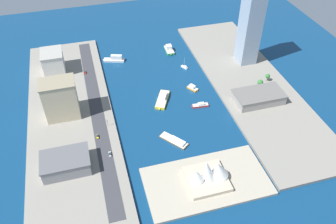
% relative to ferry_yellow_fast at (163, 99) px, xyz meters
% --- Properties ---
extents(ground_plane, '(440.00, 440.00, 0.00)m').
position_rel_ferry_yellow_fast_xyz_m(ground_plane, '(-2.63, -2.16, -1.94)').
color(ground_plane, navy).
extents(quay_west, '(70.00, 240.00, 2.45)m').
position_rel_ferry_yellow_fast_xyz_m(quay_west, '(-86.51, -2.16, -0.71)').
color(quay_west, gray).
rests_on(quay_west, ground_plane).
extents(quay_east, '(70.00, 240.00, 2.45)m').
position_rel_ferry_yellow_fast_xyz_m(quay_east, '(81.26, -2.16, -0.71)').
color(quay_east, gray).
rests_on(quay_east, ground_plane).
extents(peninsula_point, '(86.83, 46.56, 2.00)m').
position_rel_ferry_yellow_fast_xyz_m(peninsula_point, '(-6.10, 96.39, -0.94)').
color(peninsula_point, '#A89E89').
rests_on(peninsula_point, ground_plane).
extents(road_strip, '(11.11, 228.00, 0.15)m').
position_rel_ferry_yellow_fast_xyz_m(road_strip, '(59.17, -2.16, 0.59)').
color(road_strip, '#38383D').
rests_on(road_strip, quay_east).
extents(ferry_yellow_fast, '(19.00, 26.79, 5.55)m').
position_rel_ferry_yellow_fast_xyz_m(ferry_yellow_fast, '(0.00, 0.00, 0.00)').
color(ferry_yellow_fast, yellow).
rests_on(ferry_yellow_fast, ground_plane).
extents(sailboat_small_white, '(5.89, 8.61, 11.85)m').
position_rel_ferry_yellow_fast_xyz_m(sailboat_small_white, '(-35.09, -44.99, -0.85)').
color(sailboat_small_white, white).
rests_on(sailboat_small_white, ground_plane).
extents(water_taxi_orange, '(9.74, 11.71, 4.06)m').
position_rel_ferry_yellow_fast_xyz_m(water_taxi_orange, '(-31.56, -8.87, -0.35)').
color(water_taxi_orange, orange).
rests_on(water_taxi_orange, ground_plane).
extents(barge_flat_brown, '(20.58, 23.51, 2.86)m').
position_rel_ferry_yellow_fast_xyz_m(barge_flat_brown, '(3.84, 52.36, -0.83)').
color(barge_flat_brown, brown).
rests_on(barge_flat_brown, ground_plane).
extents(ferry_white_commuter, '(22.90, 12.36, 6.97)m').
position_rel_ferry_yellow_fast_xyz_m(ferry_white_commuter, '(30.92, -76.78, 0.58)').
color(ferry_white_commuter, silver).
rests_on(ferry_white_commuter, ground_plane).
extents(ferry_green_doubledeck, '(8.65, 20.08, 6.58)m').
position_rel_ferry_yellow_fast_xyz_m(ferry_green_doubledeck, '(-28.97, -80.56, 0.24)').
color(ferry_green_doubledeck, '#2D8C4C').
rests_on(ferry_green_doubledeck, ground_plane).
extents(tugboat_red, '(15.88, 5.42, 3.54)m').
position_rel_ferry_yellow_fast_xyz_m(tugboat_red, '(-30.07, 16.86, -0.61)').
color(tugboat_red, red).
rests_on(tugboat_red, ground_plane).
extents(tower_tall_glass, '(17.60, 19.92, 83.78)m').
position_rel_ferry_yellow_fast_xyz_m(tower_tall_glass, '(-98.28, -38.27, 42.44)').
color(tower_tall_glass, '#8C9EB2').
rests_on(tower_tall_glass, quay_west).
extents(carpark_squat_concrete, '(43.83, 24.06, 8.95)m').
position_rel_ferry_yellow_fast_xyz_m(carpark_squat_concrete, '(-80.94, 26.25, 5.02)').
color(carpark_squat_concrete, gray).
rests_on(carpark_squat_concrete, quay_west).
extents(office_block_beige, '(27.98, 19.73, 34.67)m').
position_rel_ferry_yellow_fast_xyz_m(office_block_beige, '(86.10, -0.97, 17.88)').
color(office_block_beige, '#C6B793').
rests_on(office_block_beige, quay_east).
extents(warehouse_low_gray, '(34.52, 23.76, 11.47)m').
position_rel_ferry_yellow_fast_xyz_m(warehouse_low_gray, '(87.29, 59.19, 6.28)').
color(warehouse_low_gray, gray).
rests_on(warehouse_low_gray, quay_east).
extents(hotel_broad_white, '(20.49, 25.34, 21.66)m').
position_rel_ferry_yellow_fast_xyz_m(hotel_broad_white, '(91.28, -70.60, 11.37)').
color(hotel_broad_white, silver).
rests_on(hotel_broad_white, quay_east).
extents(pickup_red, '(2.12, 4.64, 1.69)m').
position_rel_ferry_yellow_fast_xyz_m(pickup_red, '(63.37, -59.05, 1.48)').
color(pickup_red, black).
rests_on(pickup_red, road_strip).
extents(van_white, '(1.94, 5.02, 1.46)m').
position_rel_ferry_yellow_fast_xyz_m(van_white, '(55.58, 54.80, 1.39)').
color(van_white, black).
rests_on(van_white, road_strip).
extents(taxi_yellow_cab, '(1.78, 4.56, 1.61)m').
position_rel_ferry_yellow_fast_xyz_m(taxi_yellow_cab, '(62.37, 33.48, 1.46)').
color(taxi_yellow_cab, black).
rests_on(taxi_yellow_cab, road_strip).
extents(traffic_light_waterfront, '(0.36, 0.36, 6.50)m').
position_rel_ferry_yellow_fast_xyz_m(traffic_light_waterfront, '(52.53, 22.49, 4.85)').
color(traffic_light_waterfront, black).
rests_on(traffic_light_waterfront, quay_east).
extents(opera_landmark, '(29.89, 27.98, 21.28)m').
position_rel_ferry_yellow_fast_xyz_m(opera_landmark, '(-7.88, 96.39, 6.97)').
color(opera_landmark, '#BCAD93').
rests_on(opera_landmark, peninsula_point).
extents(park_tree_cluster, '(17.51, 19.45, 9.25)m').
position_rel_ferry_yellow_fast_xyz_m(park_tree_cluster, '(-93.86, 8.94, 6.32)').
color(park_tree_cluster, brown).
rests_on(park_tree_cluster, quay_west).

